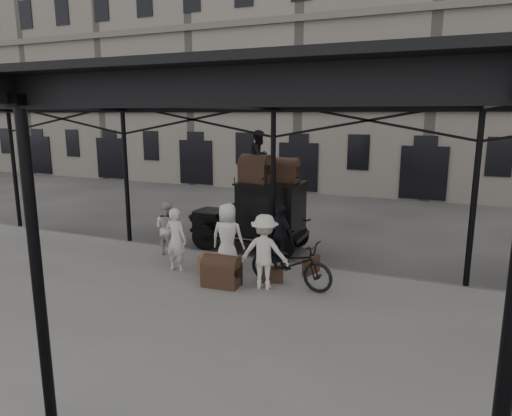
{
  "coord_description": "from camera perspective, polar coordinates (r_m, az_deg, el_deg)",
  "views": [
    {
      "loc": [
        4.49,
        -9.53,
        4.19
      ],
      "look_at": [
        -0.34,
        1.6,
        1.7
      ],
      "focal_mm": 32.0,
      "sensor_mm": 36.0,
      "label": 1
    }
  ],
  "objects": [
    {
      "name": "porter_right",
      "position": [
        10.73,
        1.07,
        -5.47
      ],
      "size": [
        1.22,
        0.79,
        1.78
      ],
      "primitive_type": "imported",
      "rotation": [
        0.0,
        0.0,
        3.26
      ],
      "color": "silver",
      "rests_on": "platform"
    },
    {
      "name": "suitcase_upright",
      "position": [
        11.96,
        6.92,
        -7.09
      ],
      "size": [
        0.33,
        0.62,
        0.45
      ],
      "primitive_type": "cube",
      "rotation": [
        0.0,
        0.0,
        -0.32
      ],
      "color": "#3F2B1D",
      "rests_on": "platform"
    },
    {
      "name": "suitcase_flat",
      "position": [
        11.28,
        1.85,
        -8.31
      ],
      "size": [
        0.62,
        0.32,
        0.4
      ],
      "primitive_type": "cube",
      "rotation": [
        0.0,
        0.0,
        0.29
      ],
      "color": "#3F2B1D",
      "rests_on": "platform"
    },
    {
      "name": "porter_left",
      "position": [
        12.1,
        -9.97,
        -3.9
      ],
      "size": [
        0.64,
        0.45,
        1.69
      ],
      "primitive_type": "imported",
      "rotation": [
        0.0,
        0.0,
        3.07
      ],
      "color": "silver",
      "rests_on": "platform"
    },
    {
      "name": "porter_centre",
      "position": [
        11.94,
        -3.56,
        -3.67
      ],
      "size": [
        0.94,
        0.66,
        1.8
      ],
      "primitive_type": "imported",
      "rotation": [
        0.0,
        0.0,
        3.25
      ],
      "color": "silver",
      "rests_on": "platform"
    },
    {
      "name": "platform",
      "position": [
        9.68,
        -6.86,
        -13.64
      ],
      "size": [
        28.0,
        8.0,
        0.15
      ],
      "primitive_type": "cube",
      "color": "slate",
      "rests_on": "ground"
    },
    {
      "name": "porter_official",
      "position": [
        12.49,
        3.14,
        -3.33
      ],
      "size": [
        1.04,
        0.82,
        1.65
      ],
      "primitive_type": "imported",
      "rotation": [
        0.0,
        0.0,
        2.64
      ],
      "color": "black",
      "rests_on": "platform"
    },
    {
      "name": "bicycle",
      "position": [
        10.95,
        4.36,
        -6.93
      ],
      "size": [
        2.25,
        1.07,
        1.13
      ],
      "primitive_type": "imported",
      "rotation": [
        0.0,
        0.0,
        1.42
      ],
      "color": "black",
      "rests_on": "platform"
    },
    {
      "name": "canopy",
      "position": [
        9.01,
        -6.66,
        14.11
      ],
      "size": [
        22.5,
        9.0,
        4.74
      ],
      "color": "black",
      "rests_on": "ground"
    },
    {
      "name": "building_frontage",
      "position": [
        28.03,
        14.76,
        17.0
      ],
      "size": [
        64.0,
        8.0,
        14.0
      ],
      "primitive_type": "cube",
      "color": "slate",
      "rests_on": "ground"
    },
    {
      "name": "steamer_trunk_platform",
      "position": [
        11.04,
        -4.32,
        -8.11
      ],
      "size": [
        0.91,
        0.59,
        0.64
      ],
      "primitive_type": null,
      "rotation": [
        0.0,
        0.0,
        0.06
      ],
      "color": "#3F2B1D",
      "rests_on": "platform"
    },
    {
      "name": "steamer_trunk_roof_far",
      "position": [
        13.9,
        3.61,
        4.55
      ],
      "size": [
        0.85,
        0.54,
        0.62
      ],
      "primitive_type": null,
      "rotation": [
        0.0,
        0.0,
        0.03
      ],
      "color": "#3F2B1D",
      "rests_on": "taxi"
    },
    {
      "name": "wicker_hamper",
      "position": [
        11.94,
        -5.64,
        -6.97
      ],
      "size": [
        0.69,
        0.59,
        0.5
      ],
      "primitive_type": "cube",
      "rotation": [
        0.0,
        0.0,
        0.25
      ],
      "color": "olive",
      "rests_on": "platform"
    },
    {
      "name": "steamer_trunk_roof_near",
      "position": [
        13.75,
        0.02,
        4.69
      ],
      "size": [
        1.07,
        0.78,
        0.71
      ],
      "primitive_type": null,
      "rotation": [
        0.0,
        0.0,
        -0.21
      ],
      "color": "#3F2B1D",
      "rests_on": "taxi"
    },
    {
      "name": "porter_roof",
      "position": [
        13.83,
        0.46,
        6.5
      ],
      "size": [
        0.69,
        0.83,
        1.56
      ],
      "primitive_type": "imported",
      "rotation": [
        0.0,
        0.0,
        1.43
      ],
      "color": "black",
      "rests_on": "taxi"
    },
    {
      "name": "porter_midleft",
      "position": [
        13.62,
        -11.08,
        -2.47
      ],
      "size": [
        0.79,
        0.63,
        1.56
      ],
      "primitive_type": "imported",
      "rotation": [
        0.0,
        0.0,
        3.08
      ],
      "color": "beige",
      "rests_on": "platform"
    },
    {
      "name": "taxi",
      "position": [
        14.17,
        0.72,
        -0.56
      ],
      "size": [
        3.65,
        1.55,
        2.18
      ],
      "color": "black",
      "rests_on": "ground"
    },
    {
      "name": "ground",
      "position": [
        11.33,
        -1.69,
        -10.1
      ],
      "size": [
        120.0,
        120.0,
        0.0
      ],
      "primitive_type": "plane",
      "color": "#383533",
      "rests_on": "ground"
    }
  ]
}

